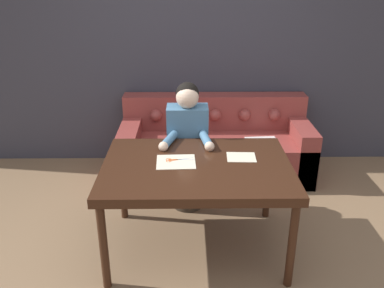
{
  "coord_description": "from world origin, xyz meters",
  "views": [
    {
      "loc": [
        -0.01,
        -2.64,
        2.1
      ],
      "look_at": [
        0.02,
        0.26,
        0.85
      ],
      "focal_mm": 38.0,
      "sensor_mm": 36.0,
      "label": 1
    }
  ],
  "objects_px": {
    "dining_table": "(197,172)",
    "scissors": "(175,160)",
    "person": "(188,148)",
    "couch": "(215,147)"
  },
  "relations": [
    {
      "from": "couch",
      "to": "scissors",
      "type": "distance_m",
      "value": 1.41
    },
    {
      "from": "dining_table",
      "to": "person",
      "type": "bearing_deg",
      "value": 96.23
    },
    {
      "from": "dining_table",
      "to": "couch",
      "type": "bearing_deg",
      "value": 80.02
    },
    {
      "from": "dining_table",
      "to": "scissors",
      "type": "height_order",
      "value": "scissors"
    },
    {
      "from": "dining_table",
      "to": "couch",
      "type": "relative_size",
      "value": 0.7
    },
    {
      "from": "dining_table",
      "to": "person",
      "type": "distance_m",
      "value": 0.64
    },
    {
      "from": "person",
      "to": "couch",
      "type": "bearing_deg",
      "value": 66.85
    },
    {
      "from": "couch",
      "to": "scissors",
      "type": "bearing_deg",
      "value": -107.64
    },
    {
      "from": "person",
      "to": "scissors",
      "type": "distance_m",
      "value": 0.59
    },
    {
      "from": "couch",
      "to": "person",
      "type": "bearing_deg",
      "value": -113.15
    }
  ]
}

